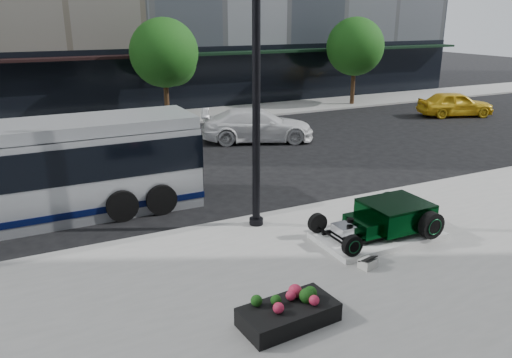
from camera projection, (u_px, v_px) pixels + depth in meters
name	position (u px, v px, depth m)	size (l,w,h in m)	color
ground	(249.00, 194.00, 17.29)	(120.00, 120.00, 0.00)	black
sidewalk_far	(146.00, 120.00, 29.21)	(70.00, 4.00, 0.12)	gray
street_trees	(166.00, 55.00, 27.73)	(29.80, 3.80, 5.70)	black
display_plinth	(377.00, 235.00, 13.59)	(3.40, 1.80, 0.15)	silver
hot_rod	(389.00, 216.00, 13.57)	(3.22, 2.00, 0.81)	black
info_plaque	(368.00, 263.00, 11.98)	(0.46, 0.38, 0.31)	silver
lamppost	(256.00, 109.00, 13.46)	(0.40, 0.40, 7.33)	black
flower_planter	(289.00, 313.00, 9.79)	(1.99, 1.11, 0.62)	black
white_sedan	(257.00, 125.00, 24.34)	(2.21, 5.45, 1.58)	white
yellow_taxi	(455.00, 104.00, 30.39)	(1.78, 4.42, 1.51)	yellow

